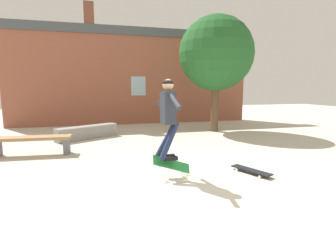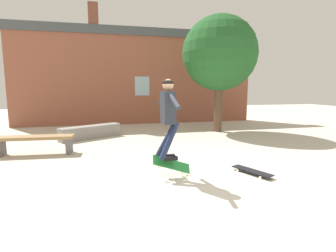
{
  "view_description": "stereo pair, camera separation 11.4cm",
  "coord_description": "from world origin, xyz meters",
  "px_view_note": "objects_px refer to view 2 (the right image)",
  "views": [
    {
      "loc": [
        -1.76,
        -3.85,
        1.74
      ],
      "look_at": [
        -0.49,
        0.93,
        1.02
      ],
      "focal_mm": 28.0,
      "sensor_mm": 36.0,
      "label": 1
    },
    {
      "loc": [
        -1.65,
        -3.88,
        1.74
      ],
      "look_at": [
        -0.49,
        0.93,
        1.02
      ],
      "focal_mm": 28.0,
      "sensor_mm": 36.0,
      "label": 2
    }
  ],
  "objects_px": {
    "skater": "(168,112)",
    "skateboard_flipping": "(172,164)",
    "tree_right": "(220,54)",
    "skate_ledge": "(91,132)",
    "skateboard_resting": "(252,171)",
    "park_bench": "(35,141)"
  },
  "relations": [
    {
      "from": "skateboard_resting",
      "to": "tree_right",
      "type": "bearing_deg",
      "value": -39.12
    },
    {
      "from": "skateboard_flipping",
      "to": "skateboard_resting",
      "type": "xyz_separation_m",
      "value": [
        1.63,
        -0.23,
        -0.18
      ]
    },
    {
      "from": "tree_right",
      "to": "skateboard_flipping",
      "type": "distance_m",
      "value": 6.44
    },
    {
      "from": "skate_ledge",
      "to": "skateboard_flipping",
      "type": "relative_size",
      "value": 2.55
    },
    {
      "from": "park_bench",
      "to": "skate_ledge",
      "type": "bearing_deg",
      "value": 60.51
    },
    {
      "from": "skater",
      "to": "skateboard_flipping",
      "type": "distance_m",
      "value": 1.04
    },
    {
      "from": "tree_right",
      "to": "skater",
      "type": "distance_m",
      "value": 6.1
    },
    {
      "from": "skate_ledge",
      "to": "skateboard_resting",
      "type": "xyz_separation_m",
      "value": [
        3.37,
        -4.73,
        -0.16
      ]
    },
    {
      "from": "tree_right",
      "to": "skate_ledge",
      "type": "height_order",
      "value": "tree_right"
    },
    {
      "from": "park_bench",
      "to": "skateboard_flipping",
      "type": "bearing_deg",
      "value": -36.01
    },
    {
      "from": "skater",
      "to": "skateboard_flipping",
      "type": "bearing_deg",
      "value": -5.08
    },
    {
      "from": "skate_ledge",
      "to": "skateboard_resting",
      "type": "height_order",
      "value": "skate_ledge"
    },
    {
      "from": "skater",
      "to": "skateboard_resting",
      "type": "distance_m",
      "value": 2.1
    },
    {
      "from": "park_bench",
      "to": "skateboard_resting",
      "type": "distance_m",
      "value": 5.43
    },
    {
      "from": "tree_right",
      "to": "skateboard_resting",
      "type": "bearing_deg",
      "value": -106.72
    },
    {
      "from": "skater",
      "to": "skateboard_resting",
      "type": "relative_size",
      "value": 1.72
    },
    {
      "from": "skate_ledge",
      "to": "skateboard_resting",
      "type": "relative_size",
      "value": 2.3
    },
    {
      "from": "skate_ledge",
      "to": "tree_right",
      "type": "bearing_deg",
      "value": -26.14
    },
    {
      "from": "skateboard_resting",
      "to": "skater",
      "type": "bearing_deg",
      "value": 59.91
    },
    {
      "from": "skateboard_flipping",
      "to": "tree_right",
      "type": "bearing_deg",
      "value": 46.29
    },
    {
      "from": "skater",
      "to": "park_bench",
      "type": "bearing_deg",
      "value": 136.46
    },
    {
      "from": "skate_ledge",
      "to": "skateboard_resting",
      "type": "distance_m",
      "value": 5.81
    }
  ]
}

